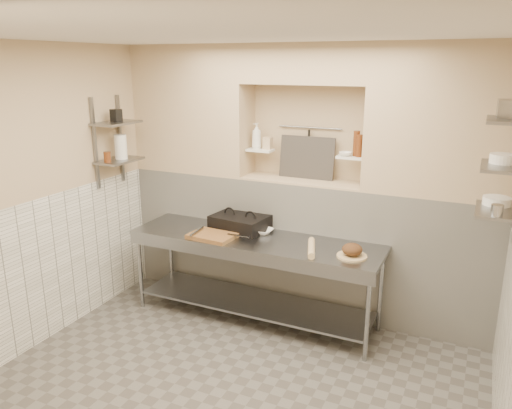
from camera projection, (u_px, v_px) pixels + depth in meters
The scene contains 45 objects.
floor at pixel (227, 396), 4.14m from camera, with size 4.00×3.90×0.10m, color #47433E.
ceiling at pixel (220, 26), 3.34m from camera, with size 4.00×3.90×0.10m, color silver.
wall_left at pixel (27, 200), 4.57m from camera, with size 0.10×3.90×2.80m, color tan.
wall_back at pixel (311, 177), 5.48m from camera, with size 4.00×0.10×2.80m, color tan.
backwall_lower at pixel (301, 244), 5.46m from camera, with size 4.00×0.40×1.40m, color white.
alcove_sill at pixel (303, 181), 5.26m from camera, with size 1.30×0.40×0.02m, color tan.
backwall_pillar_left at pixel (194, 110), 5.61m from camera, with size 1.35×0.40×1.40m, color tan.
backwall_pillar_right at pixel (443, 121), 4.54m from camera, with size 1.35×0.40×1.40m, color tan.
backwall_header at pixel (306, 64), 4.94m from camera, with size 1.30×0.40×0.40m, color tan.
wainscot_left at pixel (41, 271), 4.74m from camera, with size 0.02×3.90×1.40m, color white.
wainscot_right at pixel (505, 379), 3.13m from camera, with size 0.02×3.90×1.40m, color white.
alcove_shelf_left at pixel (260, 150), 5.38m from camera, with size 0.28×0.16×0.03m, color white.
alcove_shelf_right at pixel (351, 157), 4.98m from camera, with size 0.28×0.16×0.03m, color white.
utensil_rail at pixel (310, 128), 5.26m from camera, with size 0.02×0.02×0.70m, color gray.
hanging_steel at pixel (309, 144), 5.29m from camera, with size 0.02×0.02×0.30m, color black.
splash_panel at pixel (307, 158), 5.29m from camera, with size 0.60×0.02×0.45m, color #383330.
shelf_rail_left_a at pixel (120, 139), 5.52m from camera, with size 0.03×0.03×0.95m, color slate.
shelf_rail_left_b at pixel (95, 144), 5.17m from camera, with size 0.03×0.03×0.95m, color slate.
wall_shelf_left_lower at pixel (119, 160), 5.34m from camera, with size 0.30×0.50×0.03m, color slate.
wall_shelf_left_upper at pixel (117, 123), 5.23m from camera, with size 0.30×0.50×0.03m, color slate.
wall_shelf_right_lower at pixel (496, 211), 3.88m from camera, with size 0.30×0.50×0.03m, color slate.
wall_shelf_right_mid at pixel (502, 167), 3.79m from camera, with size 0.30×0.50×0.03m, color slate.
wall_shelf_right_upper at pixel (509, 120), 3.69m from camera, with size 0.30×0.50×0.03m, color slate.
prep_table at pixel (254, 262), 5.10m from camera, with size 2.60×0.70×0.90m.
panini_press at pixel (240, 222), 5.29m from camera, with size 0.61×0.48×0.15m.
cutting_board at pixel (212, 236), 5.05m from camera, with size 0.45×0.32×0.04m, color brown.
knife_blade at pixel (238, 235), 4.98m from camera, with size 0.24×0.03×0.01m, color gray.
tongs at pixel (197, 231), 5.08m from camera, with size 0.03×0.03×0.27m, color gray.
mixing_bowl at pixel (263, 231), 5.18m from camera, with size 0.21×0.21×0.05m, color white.
rolling_pin at pixel (311, 248), 4.68m from camera, with size 0.07×0.07×0.43m, color tan.
bread_board at pixel (352, 256), 4.56m from camera, with size 0.28×0.28×0.02m, color tan.
bread_loaf at pixel (352, 249), 4.54m from camera, with size 0.19×0.19×0.11m, color #4C2D19.
bottle_soap at pixel (257, 136), 5.37m from camera, with size 0.11×0.11×0.27m, color white.
jar_alcove at pixel (268, 143), 5.36m from camera, with size 0.09×0.09×0.13m, color tan.
bowl_alcove at pixel (345, 154), 4.98m from camera, with size 0.13×0.13×0.04m, color white.
condiment_a at pixel (359, 146), 4.90m from camera, with size 0.06×0.06×0.22m, color #582910.
condiment_b at pixel (356, 143), 4.94m from camera, with size 0.06×0.06×0.25m, color #582910.
condiment_c at pixel (358, 150), 4.97m from camera, with size 0.07×0.07×0.12m, color white.
jug_left at pixel (121, 147), 5.34m from camera, with size 0.13×0.13×0.26m, color white.
jar_left at pixel (107, 157), 5.17m from camera, with size 0.07×0.07×0.11m, color #582910.
box_left_upper at pixel (116, 115), 5.21m from camera, with size 0.09×0.09×0.13m, color black.
bowl_right at pixel (497, 201), 3.99m from camera, with size 0.22×0.22×0.06m, color white.
canister_right at pixel (497, 210), 3.69m from camera, with size 0.09×0.09×0.09m, color gray.
bowl_right_mid at pixel (503, 159), 3.84m from camera, with size 0.20×0.20×0.07m, color white.
basket_right at pixel (510, 109), 3.74m from camera, with size 0.17×0.21×0.13m, color gray.
Camera 1 is at (1.71, -3.11, 2.62)m, focal length 35.00 mm.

